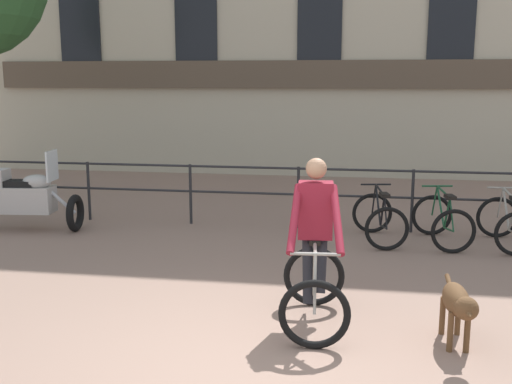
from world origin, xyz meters
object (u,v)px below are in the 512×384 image
Objects in this scene: parked_bicycle_mid_left at (442,221)px; parked_motorcycle at (25,198)px; cyclist_with_bike at (315,250)px; parked_bicycle_near_lamp at (379,219)px; parked_bicycle_mid_right at (507,223)px; dog at (458,303)px.

parked_motorcycle is at bearing -7.47° from parked_bicycle_mid_left.
cyclist_with_bike is 0.94× the size of parked_motorcycle.
parked_motorcycle reaches higher than parked_bicycle_mid_left.
parked_bicycle_near_lamp is 0.95m from parked_bicycle_mid_left.
cyclist_with_bike reaches higher than parked_bicycle_mid_right.
dog is 3.93m from parked_bicycle_mid_right.
parked_bicycle_mid_left and parked_bicycle_mid_right have the same top height.
parked_bicycle_mid_left is (0.95, -0.00, 0.00)m from parked_bicycle_near_lamp.
parked_bicycle_mid_right is at bearing 68.00° from dog.
parked_motorcycle is at bearing 149.09° from dog.
parked_motorcycle is 5.79m from parked_bicycle_near_lamp.
parked_motorcycle is (-4.98, 3.03, -0.20)m from cyclist_with_bike.
parked_motorcycle reaches higher than parked_bicycle_mid_right.
parked_motorcycle reaches higher than parked_bicycle_near_lamp.
parked_bicycle_mid_right is (1.89, -0.00, 0.00)m from parked_bicycle_near_lamp.
parked_bicycle_mid_left is 1.06× the size of parked_bicycle_mid_right.
parked_bicycle_near_lamp and parked_bicycle_mid_right have the same top height.
cyclist_with_bike is 1.50× the size of parked_bicycle_mid_right.
dog is at bearing 88.79° from parked_bicycle_near_lamp.
cyclist_with_bike is 1.41× the size of parked_bicycle_near_lamp.
cyclist_with_bike reaches higher than parked_motorcycle.
dog is at bearing 74.62° from parked_bicycle_mid_left.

